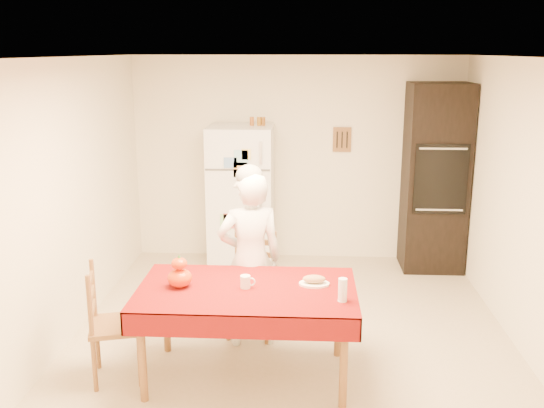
# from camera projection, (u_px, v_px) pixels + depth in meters

# --- Properties ---
(floor) EXTENTS (4.50, 4.50, 0.00)m
(floor) POSITION_uv_depth(u_px,v_px,m) (291.00, 335.00, 5.59)
(floor) COLOR tan
(floor) RESTS_ON ground
(room_shell) EXTENTS (4.02, 4.52, 2.51)m
(room_shell) POSITION_uv_depth(u_px,v_px,m) (293.00, 162.00, 5.19)
(room_shell) COLOR beige
(room_shell) RESTS_ON ground
(refrigerator) EXTENTS (0.75, 0.74, 1.70)m
(refrigerator) POSITION_uv_depth(u_px,v_px,m) (241.00, 197.00, 7.23)
(refrigerator) COLOR white
(refrigerator) RESTS_ON floor
(oven_cabinet) EXTENTS (0.70, 0.62, 2.20)m
(oven_cabinet) POSITION_uv_depth(u_px,v_px,m) (435.00, 178.00, 7.09)
(oven_cabinet) COLOR black
(oven_cabinet) RESTS_ON floor
(dining_table) EXTENTS (1.70, 1.00, 0.76)m
(dining_table) POSITION_uv_depth(u_px,v_px,m) (247.00, 296.00, 4.72)
(dining_table) COLOR brown
(dining_table) RESTS_ON floor
(chair_far) EXTENTS (0.47, 0.46, 0.95)m
(chair_far) POSITION_uv_depth(u_px,v_px,m) (253.00, 280.00, 5.56)
(chair_far) COLOR brown
(chair_far) RESTS_ON floor
(chair_left) EXTENTS (0.50, 0.51, 0.95)m
(chair_left) POSITION_uv_depth(u_px,v_px,m) (107.00, 319.00, 4.74)
(chair_left) COLOR brown
(chair_left) RESTS_ON floor
(seated_woman) EXTENTS (0.65, 0.50, 1.57)m
(seated_woman) POSITION_uv_depth(u_px,v_px,m) (250.00, 260.00, 5.27)
(seated_woman) COLOR silver
(seated_woman) RESTS_ON floor
(coffee_mug) EXTENTS (0.08, 0.08, 0.10)m
(coffee_mug) POSITION_uv_depth(u_px,v_px,m) (245.00, 282.00, 4.70)
(coffee_mug) COLOR white
(coffee_mug) RESTS_ON dining_table
(pumpkin_lower) EXTENTS (0.19, 0.19, 0.14)m
(pumpkin_lower) POSITION_uv_depth(u_px,v_px,m) (180.00, 278.00, 4.71)
(pumpkin_lower) COLOR #E33F05
(pumpkin_lower) RESTS_ON dining_table
(pumpkin_upper) EXTENTS (0.12, 0.12, 0.09)m
(pumpkin_upper) POSITION_uv_depth(u_px,v_px,m) (179.00, 264.00, 4.68)
(pumpkin_upper) COLOR #E73E05
(pumpkin_upper) RESTS_ON pumpkin_lower
(wine_glass) EXTENTS (0.07, 0.07, 0.18)m
(wine_glass) POSITION_uv_depth(u_px,v_px,m) (343.00, 290.00, 4.44)
(wine_glass) COLOR white
(wine_glass) RESTS_ON dining_table
(bread_plate) EXTENTS (0.24, 0.24, 0.02)m
(bread_plate) POSITION_uv_depth(u_px,v_px,m) (314.00, 284.00, 4.76)
(bread_plate) COLOR white
(bread_plate) RESTS_ON dining_table
(bread_loaf) EXTENTS (0.18, 0.10, 0.06)m
(bread_loaf) POSITION_uv_depth(u_px,v_px,m) (314.00, 279.00, 4.75)
(bread_loaf) COLOR #A97853
(bread_loaf) RESTS_ON bread_plate
(spice_jar_left) EXTENTS (0.05, 0.05, 0.10)m
(spice_jar_left) POSITION_uv_depth(u_px,v_px,m) (252.00, 121.00, 7.05)
(spice_jar_left) COLOR #99501B
(spice_jar_left) RESTS_ON refrigerator
(spice_jar_mid) EXTENTS (0.05, 0.05, 0.10)m
(spice_jar_mid) POSITION_uv_depth(u_px,v_px,m) (259.00, 121.00, 7.04)
(spice_jar_mid) COLOR #93611A
(spice_jar_mid) RESTS_ON refrigerator
(spice_jar_right) EXTENTS (0.05, 0.05, 0.10)m
(spice_jar_right) POSITION_uv_depth(u_px,v_px,m) (263.00, 121.00, 7.04)
(spice_jar_right) COLOR brown
(spice_jar_right) RESTS_ON refrigerator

